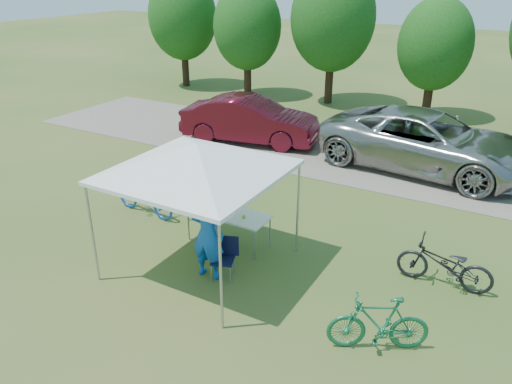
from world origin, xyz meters
TOP-DOWN VIEW (x-y plane):
  - ground at (0.00, 0.00)m, footprint 100.00×100.00m
  - gravel_strip at (0.00, 8.00)m, footprint 24.00×5.00m
  - canopy at (0.00, 0.00)m, footprint 4.53×4.53m
  - treeline at (-0.29, 14.05)m, footprint 24.89×4.28m
  - folding_table at (-0.01, 1.07)m, footprint 1.88×0.78m
  - folding_chair at (0.64, -0.07)m, footprint 0.56×0.59m
  - cooler at (-0.40, 1.07)m, footprint 0.51×0.35m
  - ice_cream_cup at (0.43, 1.02)m, footprint 0.08×0.08m
  - cyclist at (0.35, -0.25)m, footprint 0.75×0.53m
  - bike_blue at (-2.68, 1.28)m, footprint 1.95×0.81m
  - bike_green at (3.99, -0.65)m, footprint 1.70×1.20m
  - bike_dark at (4.59, 1.75)m, footprint 1.86×0.72m
  - minivan at (2.80, 7.97)m, footprint 6.73×3.63m
  - sedan at (-3.27, 7.59)m, footprint 5.11×2.62m

SIDE VIEW (x-z plane):
  - ground at x=0.00m, z-range 0.00..0.00m
  - gravel_strip at x=0.00m, z-range 0.00..0.02m
  - bike_dark at x=4.59m, z-range 0.00..0.97m
  - bike_blue at x=-2.68m, z-range 0.00..1.00m
  - bike_green at x=3.99m, z-range 0.00..1.01m
  - folding_chair at x=0.64m, z-range 0.08..0.93m
  - folding_table at x=-0.01m, z-range 0.34..1.12m
  - ice_cream_cup at x=0.43m, z-range 0.77..0.83m
  - sedan at x=-3.27m, z-range 0.02..1.63m
  - minivan at x=2.80m, z-range 0.02..1.82m
  - cooler at x=-0.40m, z-range 0.78..1.15m
  - cyclist at x=0.35m, z-range 0.00..1.95m
  - canopy at x=0.00m, z-range 1.15..4.15m
  - treeline at x=-0.29m, z-range 0.38..6.68m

